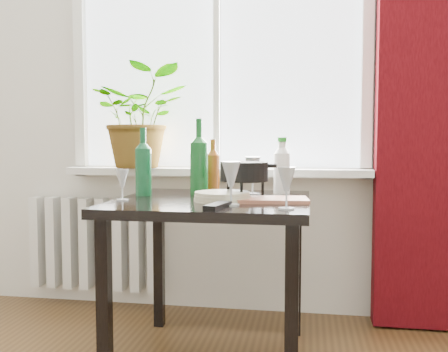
% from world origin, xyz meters
% --- Properties ---
extents(window, '(1.72, 0.08, 1.62)m').
position_xyz_m(window, '(0.00, 2.22, 1.60)').
color(window, white).
rests_on(window, ground).
extents(windowsill, '(1.72, 0.20, 0.04)m').
position_xyz_m(windowsill, '(0.00, 2.15, 0.82)').
color(windowsill, silver).
rests_on(windowsill, ground).
extents(curtain, '(0.50, 0.12, 2.56)m').
position_xyz_m(curtain, '(1.12, 2.12, 1.30)').
color(curtain, '#370509').
rests_on(curtain, ground).
extents(radiator, '(0.80, 0.10, 0.55)m').
position_xyz_m(radiator, '(-0.75, 2.18, 0.38)').
color(radiator, silver).
rests_on(radiator, ground).
extents(table, '(0.85, 0.85, 0.74)m').
position_xyz_m(table, '(0.10, 1.55, 0.65)').
color(table, black).
rests_on(table, ground).
extents(potted_plant, '(0.62, 0.58, 0.57)m').
position_xyz_m(potted_plant, '(-0.42, 2.10, 1.13)').
color(potted_plant, '#237820').
rests_on(potted_plant, windowsill).
extents(wine_bottle_left, '(0.10, 0.10, 0.33)m').
position_xyz_m(wine_bottle_left, '(-0.25, 1.64, 0.90)').
color(wine_bottle_left, '#0E4925').
rests_on(wine_bottle_left, table).
extents(wine_bottle_right, '(0.09, 0.09, 0.37)m').
position_xyz_m(wine_bottle_right, '(-0.00, 1.72, 0.93)').
color(wine_bottle_right, '#0E491A').
rests_on(wine_bottle_right, table).
extents(bottle_amber, '(0.08, 0.08, 0.27)m').
position_xyz_m(bottle_amber, '(0.05, 1.83, 0.88)').
color(bottle_amber, '#7A380D').
rests_on(bottle_amber, table).
extents(cleaning_bottle, '(0.10, 0.10, 0.28)m').
position_xyz_m(cleaning_bottle, '(0.39, 1.82, 0.88)').
color(cleaning_bottle, white).
rests_on(cleaning_bottle, table).
extents(wineglass_front_right, '(0.08, 0.08, 0.18)m').
position_xyz_m(wineglass_front_right, '(0.22, 1.33, 0.83)').
color(wineglass_front_right, silver).
rests_on(wineglass_front_right, table).
extents(wineglass_far_right, '(0.09, 0.09, 0.16)m').
position_xyz_m(wineglass_far_right, '(0.44, 1.26, 0.82)').
color(wineglass_far_right, silver).
rests_on(wineglass_far_right, table).
extents(wineglass_back_center, '(0.10, 0.10, 0.19)m').
position_xyz_m(wineglass_back_center, '(0.25, 1.76, 0.83)').
color(wineglass_back_center, silver).
rests_on(wineglass_back_center, table).
extents(wineglass_back_left, '(0.09, 0.09, 0.16)m').
position_xyz_m(wineglass_back_left, '(-0.04, 1.84, 0.82)').
color(wineglass_back_left, silver).
rests_on(wineglass_back_left, table).
extents(wineglass_front_left, '(0.08, 0.08, 0.14)m').
position_xyz_m(wineglass_front_left, '(-0.28, 1.42, 0.81)').
color(wineglass_front_left, silver).
rests_on(wineglass_front_left, table).
extents(plate_stack, '(0.32, 0.32, 0.04)m').
position_xyz_m(plate_stack, '(0.16, 1.47, 0.76)').
color(plate_stack, beige).
rests_on(plate_stack, table).
extents(fondue_pot, '(0.26, 0.23, 0.17)m').
position_xyz_m(fondue_pot, '(0.24, 1.56, 0.82)').
color(fondue_pot, black).
rests_on(fondue_pot, table).
extents(tv_remote, '(0.09, 0.18, 0.02)m').
position_xyz_m(tv_remote, '(0.18, 1.25, 0.75)').
color(tv_remote, black).
rests_on(tv_remote, table).
extents(cutting_board, '(0.32, 0.22, 0.02)m').
position_xyz_m(cutting_board, '(0.37, 1.49, 0.75)').
color(cutting_board, '#AF6A4F').
rests_on(cutting_board, table).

